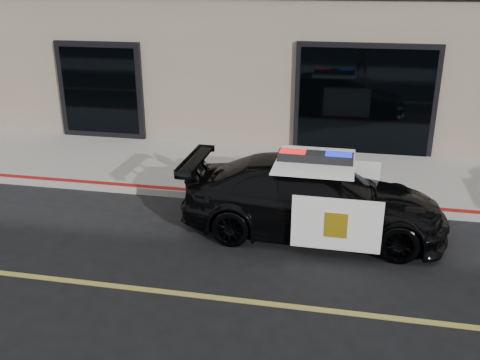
# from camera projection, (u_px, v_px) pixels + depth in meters

# --- Properties ---
(ground) EXTENTS (120.00, 120.00, 0.00)m
(ground) POSITION_uv_depth(u_px,v_px,m) (439.00, 324.00, 7.18)
(ground) COLOR black
(ground) RESTS_ON ground
(sidewalk_n) EXTENTS (60.00, 3.50, 0.15)m
(sidewalk_n) POSITION_uv_depth(u_px,v_px,m) (406.00, 181.00, 11.95)
(sidewalk_n) COLOR gray
(sidewalk_n) RESTS_ON ground
(police_car) EXTENTS (2.18, 4.69, 1.52)m
(police_car) POSITION_uv_depth(u_px,v_px,m) (313.00, 198.00, 9.49)
(police_car) COLOR black
(police_car) RESTS_ON ground
(fire_hydrant) EXTENTS (0.36, 0.49, 0.79)m
(fire_hydrant) POSITION_uv_depth(u_px,v_px,m) (199.00, 166.00, 11.52)
(fire_hydrant) COLOR beige
(fire_hydrant) RESTS_ON sidewalk_n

